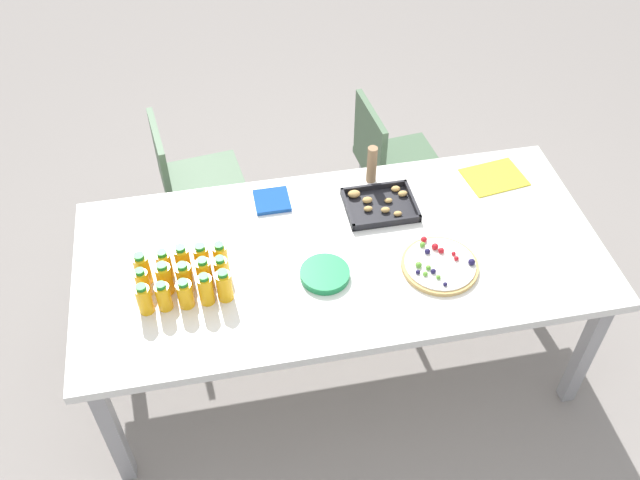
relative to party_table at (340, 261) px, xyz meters
name	(u,v)px	position (x,y,z in m)	size (l,w,h in m)	color
ground_plane	(337,356)	(0.00, 0.00, -0.68)	(12.00, 12.00, 0.00)	gray
party_table	(340,261)	(0.00, 0.00, 0.00)	(2.13, 0.98, 0.74)	white
chair_far_left	(189,179)	(-0.59, 0.85, -0.18)	(0.45, 0.45, 0.83)	#4C6B4C
chair_far_right	(389,159)	(0.44, 0.81, -0.18)	(0.44, 0.44, 0.83)	#4C6B4C
juice_bottle_0	(144,299)	(-0.78, -0.16, 0.13)	(0.06, 0.06, 0.14)	#F9AC14
juice_bottle_1	(164,297)	(-0.71, -0.16, 0.12)	(0.06, 0.06, 0.13)	#F9AD14
juice_bottle_2	(185,294)	(-0.63, -0.16, 0.12)	(0.06, 0.06, 0.13)	#F9AC14
juice_bottle_3	(206,289)	(-0.55, -0.16, 0.13)	(0.06, 0.06, 0.15)	#FAAE14
juice_bottle_4	(224,286)	(-0.48, -0.15, 0.13)	(0.06, 0.06, 0.15)	#FAAD14
juice_bottle_5	(143,283)	(-0.78, -0.08, 0.12)	(0.05, 0.05, 0.14)	#F9AE14
juice_bottle_6	(165,278)	(-0.70, -0.08, 0.13)	(0.06, 0.06, 0.15)	#FAAE14
juice_bottle_7	(185,278)	(-0.62, -0.08, 0.13)	(0.06, 0.06, 0.14)	#F9AC14
juice_bottle_8	(204,274)	(-0.55, -0.08, 0.13)	(0.06, 0.06, 0.15)	#FAAE14
juice_bottle_9	(222,272)	(-0.48, -0.08, 0.13)	(0.05, 0.05, 0.15)	#F9AC14
juice_bottle_10	(142,269)	(-0.78, -0.01, 0.13)	(0.06, 0.06, 0.15)	#F9AE14
juice_bottle_11	(164,265)	(-0.70, 0.00, 0.12)	(0.06, 0.06, 0.14)	#FAAC14
juice_bottle_12	(183,261)	(-0.62, 0.00, 0.13)	(0.06, 0.06, 0.15)	#F9AD14
juice_bottle_13	(202,260)	(-0.55, 0.00, 0.13)	(0.06, 0.06, 0.14)	#F9AC14
juice_bottle_14	(221,258)	(-0.48, -0.01, 0.13)	(0.06, 0.06, 0.14)	#FAAD14
fruit_pizza	(440,265)	(0.37, -0.16, 0.07)	(0.31, 0.31, 0.05)	tan
snack_tray	(379,205)	(0.22, 0.22, 0.07)	(0.30, 0.24, 0.04)	black
plate_stack	(325,274)	(-0.09, -0.12, 0.08)	(0.19, 0.19, 0.03)	#1E8C4C
napkin_stack	(272,201)	(-0.23, 0.34, 0.07)	(0.15, 0.15, 0.02)	#194CA5
cardboard_tube	(372,164)	(0.23, 0.40, 0.15)	(0.04, 0.04, 0.18)	#9E7A56
paper_folder	(494,177)	(0.78, 0.31, 0.06)	(0.26, 0.20, 0.01)	yellow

